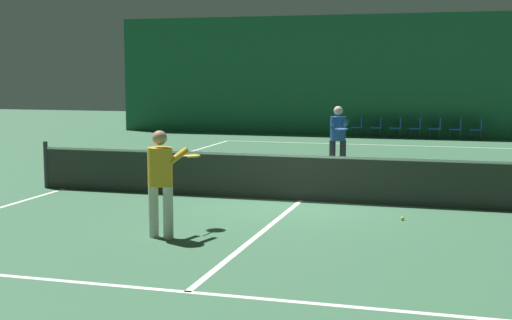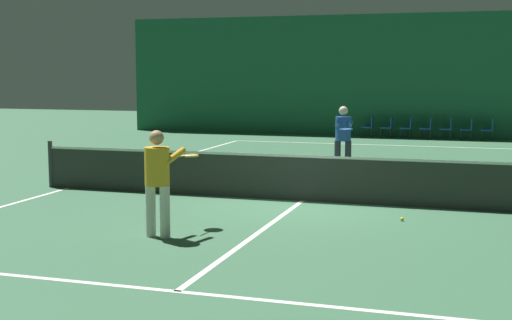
{
  "view_description": "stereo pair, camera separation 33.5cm",
  "coord_description": "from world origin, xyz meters",
  "views": [
    {
      "loc": [
        3.08,
        -14.17,
        2.63
      ],
      "look_at": [
        -0.58,
        -1.35,
        0.99
      ],
      "focal_mm": 50.0,
      "sensor_mm": 36.0,
      "label": 1
    },
    {
      "loc": [
        3.4,
        -14.07,
        2.63
      ],
      "look_at": [
        -0.58,
        -1.35,
        0.99
      ],
      "focal_mm": 50.0,
      "sensor_mm": 36.0,
      "label": 2
    }
  ],
  "objects": [
    {
      "name": "ground_plane",
      "position": [
        0.0,
        0.0,
        0.0
      ],
      "size": [
        60.0,
        60.0,
        0.0
      ],
      "primitive_type": "plane",
      "color": "#386647"
    },
    {
      "name": "player_near",
      "position": [
        -1.44,
        -3.81,
        1.0
      ],
      "size": [
        0.54,
        1.41,
        1.72
      ],
      "rotation": [
        0.0,
        0.0,
        1.44
      ],
      "color": "beige",
      "rests_on": "ground"
    },
    {
      "name": "court_line_service_near",
      "position": [
        0.0,
        -6.4,
        0.0
      ],
      "size": [
        8.25,
        0.1,
        0.0
      ],
      "color": "white",
      "rests_on": "ground"
    },
    {
      "name": "courtside_chair_4",
      "position": [
        2.26,
        14.84,
        0.49
      ],
      "size": [
        0.44,
        0.44,
        0.84
      ],
      "rotation": [
        0.0,
        0.0,
        -1.57
      ],
      "color": "#2D2D2D",
      "rests_on": "ground"
    },
    {
      "name": "court_line_centre",
      "position": [
        0.0,
        0.0,
        0.0
      ],
      "size": [
        0.1,
        12.8,
        0.0
      ],
      "color": "white",
      "rests_on": "ground"
    },
    {
      "name": "court_line_sideline_left",
      "position": [
        -5.5,
        0.0,
        0.0
      ],
      "size": [
        0.1,
        23.8,
        0.0
      ],
      "color": "white",
      "rests_on": "ground"
    },
    {
      "name": "tennis_ball",
      "position": [
        2.17,
        -1.41,
        0.03
      ],
      "size": [
        0.07,
        0.07,
        0.07
      ],
      "color": "#D1DB33",
      "rests_on": "ground"
    },
    {
      "name": "tennis_net",
      "position": [
        0.0,
        0.0,
        0.51
      ],
      "size": [
        12.0,
        0.1,
        1.07
      ],
      "color": "#2D332D",
      "rests_on": "ground"
    },
    {
      "name": "courtside_chair_5",
      "position": [
        3.03,
        14.84,
        0.49
      ],
      "size": [
        0.44,
        0.44,
        0.84
      ],
      "rotation": [
        0.0,
        0.0,
        -1.57
      ],
      "color": "#2D2D2D",
      "rests_on": "ground"
    },
    {
      "name": "courtside_chair_0",
      "position": [
        -0.82,
        14.84,
        0.49
      ],
      "size": [
        0.44,
        0.44,
        0.84
      ],
      "rotation": [
        0.0,
        0.0,
        -1.57
      ],
      "color": "#2D2D2D",
      "rests_on": "ground"
    },
    {
      "name": "courtside_chair_2",
      "position": [
        0.72,
        14.84,
        0.49
      ],
      "size": [
        0.44,
        0.44,
        0.84
      ],
      "rotation": [
        0.0,
        0.0,
        -1.57
      ],
      "color": "#2D2D2D",
      "rests_on": "ground"
    },
    {
      "name": "player_far",
      "position": [
        0.06,
        4.2,
        1.02
      ],
      "size": [
        0.7,
        1.44,
        1.76
      ],
      "rotation": [
        0.0,
        0.0,
        -1.32
      ],
      "color": "#2D2D38",
      "rests_on": "ground"
    },
    {
      "name": "courtside_chair_1",
      "position": [
        -0.05,
        14.84,
        0.49
      ],
      "size": [
        0.44,
        0.44,
        0.84
      ],
      "rotation": [
        0.0,
        0.0,
        -1.57
      ],
      "color": "#2D2D2D",
      "rests_on": "ground"
    },
    {
      "name": "courtside_chair_3",
      "position": [
        1.49,
        14.84,
        0.49
      ],
      "size": [
        0.44,
        0.44,
        0.84
      ],
      "rotation": [
        0.0,
        0.0,
        -1.57
      ],
      "color": "#2D2D2D",
      "rests_on": "ground"
    },
    {
      "name": "backdrop_curtain",
      "position": [
        0.0,
        15.39,
        2.49
      ],
      "size": [
        23.0,
        0.12,
        4.99
      ],
      "color": "#1E5B3D",
      "rests_on": "ground"
    },
    {
      "name": "courtside_chair_6",
      "position": [
        3.8,
        14.84,
        0.49
      ],
      "size": [
        0.44,
        0.44,
        0.84
      ],
      "rotation": [
        0.0,
        0.0,
        -1.57
      ],
      "color": "#2D2D2D",
      "rests_on": "ground"
    },
    {
      "name": "court_line_service_far",
      "position": [
        0.0,
        6.4,
        0.0
      ],
      "size": [
        8.25,
        0.1,
        0.0
      ],
      "color": "white",
      "rests_on": "ground"
    },
    {
      "name": "court_line_baseline_far",
      "position": [
        0.0,
        11.9,
        0.0
      ],
      "size": [
        11.0,
        0.1,
        0.0
      ],
      "color": "white",
      "rests_on": "ground"
    }
  ]
}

